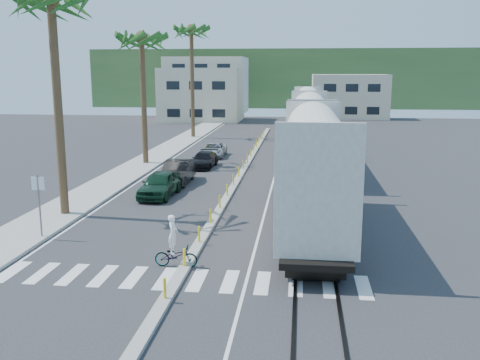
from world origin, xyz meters
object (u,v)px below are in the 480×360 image
object	(u,v)px
street_sign	(39,197)
cyclist	(175,250)
car_lead	(160,184)
car_second	(177,172)

from	to	relation	value
street_sign	cyclist	world-z (taller)	street_sign
cyclist	street_sign	bearing A→B (deg)	67.96
car_lead	street_sign	bearing A→B (deg)	-107.06
car_lead	cyclist	distance (m)	12.18
street_sign	car_second	distance (m)	13.30
car_second	cyclist	bearing A→B (deg)	-77.79
street_sign	car_lead	world-z (taller)	street_sign
street_sign	car_second	size ratio (longest dim) A/B	0.63
street_sign	cyclist	distance (m)	7.51
car_second	car_lead	bearing A→B (deg)	-93.19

